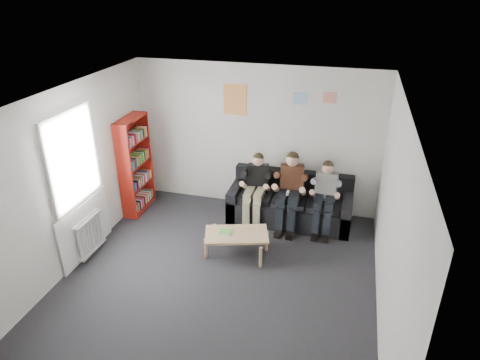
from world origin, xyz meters
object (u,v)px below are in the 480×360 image
object	(u,v)px
sofa	(290,204)
coffee_table	(237,236)
person_left	(256,189)
person_middle	(289,192)
bookshelf	(136,165)
person_right	(325,198)

from	to	relation	value
sofa	coffee_table	size ratio (longest dim) A/B	2.21
person_left	person_middle	distance (m)	0.60
sofa	bookshelf	distance (m)	2.91
person_left	person_middle	xyz separation A→B (m)	(0.60, -0.01, 0.03)
person_left	sofa	bearing A→B (deg)	8.02
person_left	person_middle	size ratio (longest dim) A/B	0.94
bookshelf	coffee_table	size ratio (longest dim) A/B	1.85
person_left	person_right	distance (m)	1.21
bookshelf	coffee_table	distance (m)	2.45
person_middle	person_right	xyz separation A→B (m)	(0.60, 0.01, -0.04)
coffee_table	person_middle	bearing A→B (deg)	59.81
person_middle	person_right	size ratio (longest dim) A/B	1.08
person_middle	person_right	bearing A→B (deg)	-8.27
sofa	coffee_table	distance (m)	1.47
bookshelf	coffee_table	world-z (taller)	bookshelf
sofa	person_left	bearing A→B (deg)	-162.09
sofa	bookshelf	bearing A→B (deg)	-172.78
bookshelf	person_middle	bearing A→B (deg)	1.31
sofa	person_left	world-z (taller)	person_left
coffee_table	person_right	world-z (taller)	person_right
coffee_table	person_left	xyz separation A→B (m)	(0.04, 1.12, 0.28)
person_middle	sofa	bearing A→B (deg)	81.18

